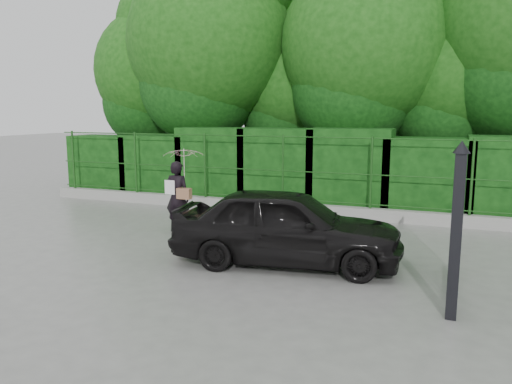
% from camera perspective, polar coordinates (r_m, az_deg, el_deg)
% --- Properties ---
extents(ground, '(80.00, 80.00, 0.00)m').
position_cam_1_polar(ground, '(9.53, -7.76, -7.43)').
color(ground, gray).
extents(kerb, '(14.00, 0.25, 0.30)m').
position_cam_1_polar(kerb, '(13.49, 1.45, -1.70)').
color(kerb, '#9E9E99').
rests_on(kerb, ground).
extents(fence, '(14.13, 0.06, 1.80)m').
position_cam_1_polar(fence, '(13.26, 2.37, 2.69)').
color(fence, '#1A4A16').
rests_on(fence, kerb).
extents(hedge, '(14.20, 1.20, 2.25)m').
position_cam_1_polar(hedge, '(14.25, 3.22, 2.56)').
color(hedge, black).
rests_on(hedge, ground).
extents(trees, '(17.10, 6.15, 8.08)m').
position_cam_1_polar(trees, '(16.16, 9.51, 15.92)').
color(trees, black).
rests_on(trees, ground).
extents(gate, '(0.22, 2.33, 2.36)m').
position_cam_1_polar(gate, '(7.42, 21.87, -3.39)').
color(gate, black).
rests_on(gate, ground).
extents(woman, '(0.94, 0.95, 1.91)m').
position_cam_1_polar(woman, '(11.32, -8.50, 1.73)').
color(woman, black).
rests_on(woman, ground).
extents(car, '(4.24, 2.13, 1.39)m').
position_cam_1_polar(car, '(8.93, 3.51, -3.91)').
color(car, black).
rests_on(car, ground).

